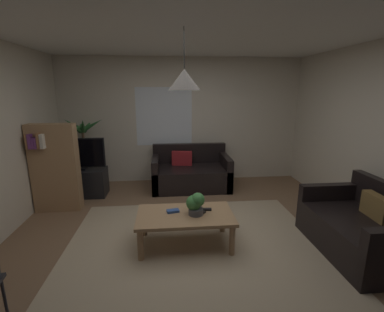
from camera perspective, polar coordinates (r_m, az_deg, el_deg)
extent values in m
cube|color=brown|center=(3.68, 0.46, -17.39)|extent=(4.91, 4.91, 0.02)
cube|color=tan|center=(3.51, 0.82, -18.88)|extent=(3.19, 2.70, 0.01)
cube|color=beige|center=(5.66, -2.12, 7.46)|extent=(5.03, 0.06, 2.54)
cube|color=white|center=(3.22, 0.56, 25.55)|extent=(4.91, 4.91, 0.02)
cube|color=white|center=(5.61, -5.94, 8.28)|extent=(1.14, 0.01, 1.18)
cube|color=black|center=(5.34, -0.23, -4.59)|extent=(1.50, 0.88, 0.42)
cube|color=black|center=(5.59, -0.58, 0.62)|extent=(1.50, 0.12, 0.40)
cube|color=black|center=(5.29, -7.68, -3.65)|extent=(0.12, 0.88, 0.64)
cube|color=black|center=(5.41, 7.06, -3.23)|extent=(0.12, 0.88, 0.64)
cube|color=maroon|center=(5.42, -2.12, -0.47)|extent=(0.41, 0.17, 0.28)
cube|color=black|center=(3.88, 31.70, -14.16)|extent=(0.88, 1.34, 0.42)
cube|color=black|center=(4.28, 27.03, -9.38)|extent=(0.88, 0.12, 0.64)
cube|color=brown|center=(3.89, 34.43, -8.84)|extent=(0.14, 0.41, 0.28)
cube|color=#A87F56|center=(3.39, -1.45, -12.44)|extent=(1.18, 0.66, 0.04)
cylinder|color=#A87F56|center=(3.27, -10.86, -18.02)|extent=(0.07, 0.07, 0.38)
cylinder|color=#A87F56|center=(3.33, 8.48, -17.22)|extent=(0.07, 0.07, 0.38)
cylinder|color=#A87F56|center=(3.74, -10.09, -13.63)|extent=(0.07, 0.07, 0.38)
cylinder|color=#A87F56|center=(3.80, 6.48, -13.04)|extent=(0.07, 0.07, 0.38)
cube|color=#2D4C8C|center=(3.43, -4.05, -11.52)|extent=(0.16, 0.11, 0.03)
cube|color=black|center=(3.48, 2.79, -11.21)|extent=(0.16, 0.07, 0.02)
cube|color=black|center=(3.37, 1.80, -12.07)|extent=(0.15, 0.15, 0.02)
cylinder|color=#4C4C51|center=(3.35, 0.81, -11.64)|extent=(0.18, 0.18, 0.08)
sphere|color=#3D7F3D|center=(3.32, 0.38, -9.88)|extent=(0.19, 0.19, 0.19)
sphere|color=#3D7F3D|center=(3.30, 1.23, -9.24)|extent=(0.17, 0.17, 0.17)
cube|color=black|center=(5.35, -22.40, -5.21)|extent=(0.90, 0.44, 0.50)
cube|color=black|center=(5.18, -23.03, 0.62)|extent=(0.94, 0.05, 0.53)
cube|color=black|center=(5.16, -23.12, 0.56)|extent=(0.90, 0.00, 0.49)
cube|color=black|center=(5.25, -22.73, -2.49)|extent=(0.24, 0.16, 0.04)
cylinder|color=brown|center=(5.84, -21.29, -4.55)|extent=(0.32, 0.32, 0.30)
cylinder|color=brown|center=(5.70, -21.78, 0.89)|extent=(0.05, 0.05, 0.84)
cone|color=#2D6B33|center=(5.53, -20.34, 6.19)|extent=(0.46, 0.17, 0.31)
cone|color=#2D6B33|center=(5.77, -21.16, 6.05)|extent=(0.19, 0.40, 0.28)
cone|color=#2D6B33|center=(5.81, -22.46, 5.84)|extent=(0.21, 0.41, 0.27)
cone|color=#2D6B33|center=(5.65, -23.84, 6.05)|extent=(0.38, 0.12, 0.30)
cone|color=#2D6B33|center=(5.48, -23.37, 5.39)|extent=(0.20, 0.39, 0.27)
cone|color=#2D6B33|center=(5.46, -22.08, 6.02)|extent=(0.21, 0.35, 0.34)
cube|color=#A87F56|center=(4.76, -26.94, -2.30)|extent=(0.70, 0.22, 1.40)
cube|color=#99663F|center=(4.67, -31.34, 2.71)|extent=(0.03, 0.16, 0.22)
cube|color=#72387F|center=(4.66, -30.88, 2.71)|extent=(0.04, 0.16, 0.22)
cube|color=#72387F|center=(4.64, -30.33, 2.44)|extent=(0.03, 0.16, 0.17)
cube|color=#72387F|center=(4.62, -29.93, 2.47)|extent=(0.03, 0.16, 0.17)
cube|color=#99663F|center=(4.60, -29.55, 2.91)|extent=(0.04, 0.16, 0.24)
cube|color=beige|center=(4.59, -28.96, 2.80)|extent=(0.05, 0.16, 0.22)
cylinder|color=black|center=(2.93, -34.82, -23.82)|extent=(0.02, 0.02, 0.45)
cylinder|color=black|center=(3.07, -1.68, 21.89)|extent=(0.01, 0.01, 0.42)
cone|color=#4C4742|center=(3.04, -1.64, 15.84)|extent=(0.36, 0.36, 0.23)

